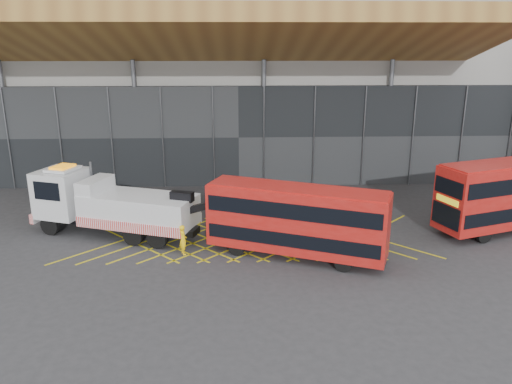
{
  "coord_description": "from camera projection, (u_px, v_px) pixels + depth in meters",
  "views": [
    {
      "loc": [
        1.86,
        -27.93,
        11.24
      ],
      "look_at": [
        3.0,
        1.5,
        2.4
      ],
      "focal_mm": 35.0,
      "sensor_mm": 36.0,
      "label": 1
    }
  ],
  "objects": [
    {
      "name": "bus_towed",
      "position": [
        296.0,
        219.0,
        26.71
      ],
      "size": [
        9.79,
        5.77,
        3.95
      ],
      "rotation": [
        0.0,
        0.0,
        -0.39
      ],
      "color": "#AD140F",
      "rests_on": "ground_plane"
    },
    {
      "name": "road_markings",
      "position": [
        247.0,
        237.0,
        29.98
      ],
      "size": [
        21.56,
        7.16,
        0.01
      ],
      "color": "gold",
      "rests_on": "ground_plane"
    },
    {
      "name": "recovery_truck",
      "position": [
        109.0,
        204.0,
        29.99
      ],
      "size": [
        11.75,
        6.02,
        4.15
      ],
      "rotation": [
        0.0,
        0.0,
        -0.33
      ],
      "color": "black",
      "rests_on": "ground_plane"
    },
    {
      "name": "construction_building",
      "position": [
        237.0,
        69.0,
        44.99
      ],
      "size": [
        55.0,
        23.97,
        18.0
      ],
      "color": "gray",
      "rests_on": "ground_plane"
    },
    {
      "name": "worker",
      "position": [
        183.0,
        240.0,
        27.41
      ],
      "size": [
        0.61,
        0.73,
        1.69
      ],
      "primitive_type": "imported",
      "rotation": [
        0.0,
        0.0,
        1.98
      ],
      "color": "yellow",
      "rests_on": "ground_plane"
    },
    {
      "name": "ground_plane",
      "position": [
        207.0,
        238.0,
        29.89
      ],
      "size": [
        120.0,
        120.0,
        0.0
      ],
      "primitive_type": "plane",
      "color": "#2D2D30"
    }
  ]
}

